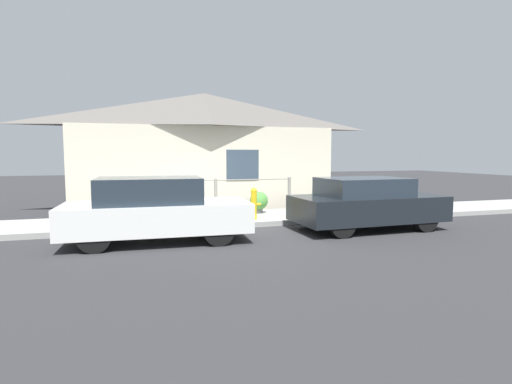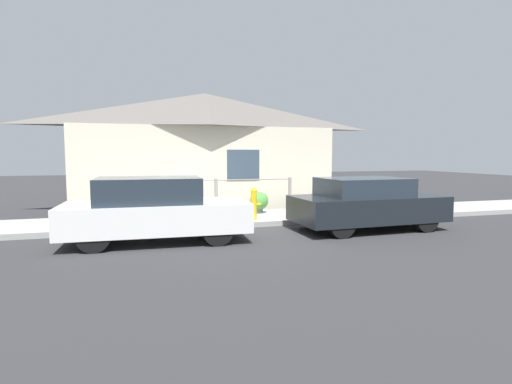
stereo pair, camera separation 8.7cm
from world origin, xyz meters
The scene contains 8 objects.
ground_plane centered at (0.00, 0.00, 0.00)m, with size 60.00×60.00×0.00m, color #2D2D30.
sidewalk centered at (0.00, 1.10, 0.07)m, with size 24.00×2.21×0.14m.
house centered at (0.00, 3.93, 3.19)m, with size 9.04×2.23×4.00m.
fence centered at (0.00, 2.06, 0.71)m, with size 4.90×0.10×1.03m.
car_left centered at (-1.91, -1.07, 0.71)m, with size 3.98×1.73×1.41m.
car_right centered at (3.28, -1.07, 0.67)m, with size 3.84×1.84×1.32m.
fire_hydrant centered at (0.73, 0.42, 0.59)m, with size 0.38×0.17×0.87m.
potted_plant_near_hydrant centered at (1.21, 1.53, 0.50)m, with size 0.55×0.55×0.65m.
Camera 1 is at (-2.27, -9.88, 1.91)m, focal length 28.00 mm.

